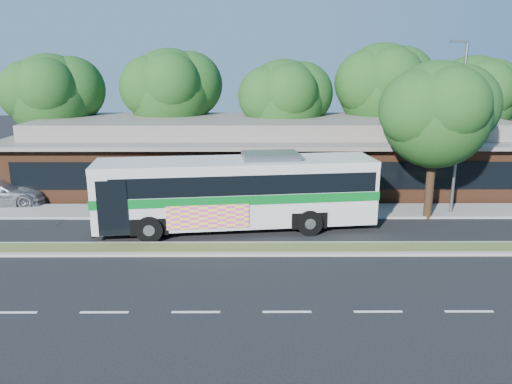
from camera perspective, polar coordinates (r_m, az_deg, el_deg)
ground at (r=21.41m, az=2.68°, el=-7.24°), size 120.00×120.00×0.00m
median_strip at (r=21.94m, az=2.61°, el=-6.48°), size 26.00×1.10×0.15m
sidewalk at (r=27.44m, az=2.01°, el=-2.19°), size 44.00×2.60×0.12m
plaza_building at (r=33.38m, az=1.60°, el=4.46°), size 33.20×11.20×4.45m
lamp_post at (r=28.14m, az=22.16°, el=7.26°), size 0.93×0.18×9.07m
tree_bg_a at (r=37.57m, az=-21.69°, el=10.33°), size 6.47×5.80×8.63m
tree_bg_b at (r=36.47m, az=-9.10°, el=11.49°), size 6.69×6.00×9.00m
tree_bg_c at (r=35.17m, az=3.85°, el=10.63°), size 6.24×5.60×8.26m
tree_bg_d at (r=37.29m, az=14.85°, el=11.68°), size 6.91×6.20×9.37m
tree_bg_e at (r=38.36m, az=23.95°, el=9.99°), size 6.47×5.80×8.50m
transit_bus at (r=24.18m, az=-2.12°, el=0.53°), size 13.67×4.52×3.77m
sidewalk_tree at (r=27.15m, az=20.59°, el=8.55°), size 6.00×5.38×8.11m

